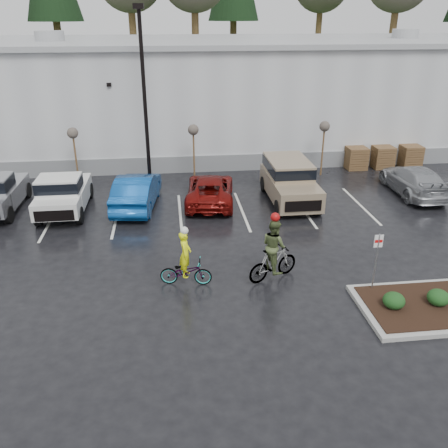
{
  "coord_description": "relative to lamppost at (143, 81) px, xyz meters",
  "views": [
    {
      "loc": [
        -2.89,
        -13.06,
        8.77
      ],
      "look_at": [
        -0.9,
        3.63,
        1.3
      ],
      "focal_mm": 38.0,
      "sensor_mm": 36.0,
      "label": 1
    }
  ],
  "objects": [
    {
      "name": "shrub_a",
      "position": [
        8.0,
        -13.0,
        -5.27
      ],
      "size": [
        0.7,
        0.7,
        0.52
      ],
      "primitive_type": "ellipsoid",
      "color": "#133616",
      "rests_on": "curb_island"
    },
    {
      "name": "ground",
      "position": [
        4.0,
        -12.0,
        -5.69
      ],
      "size": [
        120.0,
        120.0,
        0.0
      ],
      "primitive_type": "plane",
      "color": "black",
      "rests_on": "ground"
    },
    {
      "name": "pallet_stack_a",
      "position": [
        12.5,
        2.0,
        -5.01
      ],
      "size": [
        1.2,
        1.2,
        1.35
      ],
      "primitive_type": "cube",
      "color": "#523521",
      "rests_on": "ground"
    },
    {
      "name": "car_blue",
      "position": [
        -0.55,
        -2.83,
        -4.86
      ],
      "size": [
        2.36,
        5.22,
        1.66
      ],
      "primitive_type": "imported",
      "rotation": [
        0.0,
        0.0,
        3.02
      ],
      "color": "#0D4491",
      "rests_on": "ground"
    },
    {
      "name": "cyclist_olive",
      "position": [
        4.61,
        -10.5,
        -4.76
      ],
      "size": [
        2.04,
        1.36,
        2.57
      ],
      "rotation": [
        0.0,
        0.0,
        2.0
      ],
      "color": "#3F3F44",
      "rests_on": "ground"
    },
    {
      "name": "lamppost",
      "position": [
        0.0,
        0.0,
        0.0
      ],
      "size": [
        0.5,
        1.0,
        9.22
      ],
      "color": "black",
      "rests_on": "ground"
    },
    {
      "name": "sapling_west",
      "position": [
        -4.0,
        1.0,
        -2.96
      ],
      "size": [
        0.6,
        0.6,
        3.2
      ],
      "color": "#523521",
      "rests_on": "ground"
    },
    {
      "name": "sapling_mid",
      "position": [
        2.5,
        1.0,
        -2.96
      ],
      "size": [
        0.6,
        0.6,
        3.2
      ],
      "color": "#523521",
      "rests_on": "ground"
    },
    {
      "name": "shrub_b",
      "position": [
        9.5,
        -13.0,
        -5.27
      ],
      "size": [
        0.7,
        0.7,
        0.52
      ],
      "primitive_type": "ellipsoid",
      "color": "#133616",
      "rests_on": "curb_island"
    },
    {
      "name": "suv_tan",
      "position": [
        7.07,
        -3.05,
        -4.66
      ],
      "size": [
        2.2,
        5.1,
        2.06
      ],
      "primitive_type": null,
      "color": "gray",
      "rests_on": "ground"
    },
    {
      "name": "pallet_stack_c",
      "position": [
        16.0,
        2.0,
        -5.01
      ],
      "size": [
        1.2,
        1.2,
        1.35
      ],
      "primitive_type": "cube",
      "color": "#523521",
      "rests_on": "ground"
    },
    {
      "name": "pickup_white",
      "position": [
        -3.98,
        -2.82,
        -4.71
      ],
      "size": [
        2.1,
        5.2,
        1.96
      ],
      "primitive_type": null,
      "color": "silver",
      "rests_on": "ground"
    },
    {
      "name": "car_far_silver",
      "position": [
        13.85,
        -2.67,
        -4.94
      ],
      "size": [
        2.27,
        5.22,
        1.5
      ],
      "primitive_type": "imported",
      "rotation": [
        0.0,
        0.0,
        3.11
      ],
      "color": "#A1A4A8",
      "rests_on": "ground"
    },
    {
      "name": "wooded_ridge",
      "position": [
        4.0,
        33.0,
        -2.69
      ],
      "size": [
        80.0,
        25.0,
        6.0
      ],
      "primitive_type": "cube",
      "color": "#29401A",
      "rests_on": "ground"
    },
    {
      "name": "sapling_east",
      "position": [
        10.0,
        1.0,
        -2.96
      ],
      "size": [
        0.6,
        0.6,
        3.2
      ],
      "color": "#523521",
      "rests_on": "ground"
    },
    {
      "name": "pallet_stack_b",
      "position": [
        14.2,
        2.0,
        -5.01
      ],
      "size": [
        1.2,
        1.2,
        1.35
      ],
      "primitive_type": "cube",
      "color": "#523521",
      "rests_on": "ground"
    },
    {
      "name": "warehouse",
      "position": [
        4.0,
        9.99,
        -2.04
      ],
      "size": [
        60.5,
        15.5,
        7.2
      ],
      "color": "#B6B9BB",
      "rests_on": "ground"
    },
    {
      "name": "cyclist_hivis",
      "position": [
        1.49,
        -10.5,
        -5.0
      ],
      "size": [
        1.91,
        0.93,
        2.22
      ],
      "rotation": [
        0.0,
        0.0,
        1.41
      ],
      "color": "#3F3F44",
      "rests_on": "ground"
    },
    {
      "name": "fire_lane_sign",
      "position": [
        7.8,
        -11.8,
        -4.28
      ],
      "size": [
        0.3,
        0.05,
        2.2
      ],
      "color": "gray",
      "rests_on": "ground"
    },
    {
      "name": "car_red",
      "position": [
        3.07,
        -2.67,
        -5.0
      ],
      "size": [
        2.86,
        5.16,
        1.37
      ],
      "primitive_type": "imported",
      "rotation": [
        0.0,
        0.0,
        3.02
      ],
      "color": "#6C0C09",
      "rests_on": "ground"
    }
  ]
}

